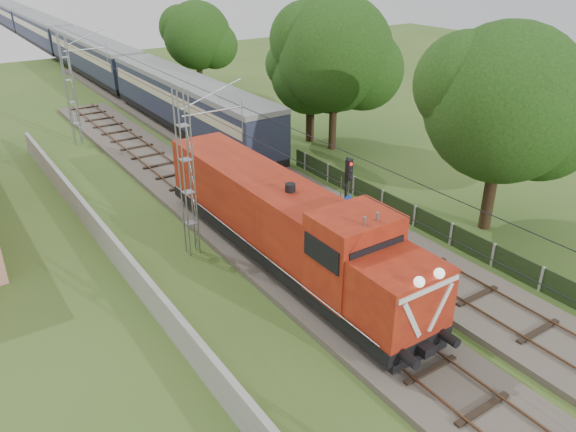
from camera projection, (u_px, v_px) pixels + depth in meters
ground at (416, 367)px, 19.97m from camera, size 140.00×140.00×0.00m
track_main at (302, 276)px, 25.12m from camera, size 4.20×70.00×0.45m
track_side at (251, 167)px, 37.34m from camera, size 4.20×80.00×0.45m
catenary at (188, 175)px, 25.69m from camera, size 3.31×70.00×8.00m
boundary_wall at (121, 259)px, 25.34m from camera, size 0.25×40.00×1.50m
fence at (493, 255)px, 25.97m from camera, size 0.12×32.00×1.20m
locomotive at (284, 222)px, 25.29m from camera, size 3.09×17.63×4.48m
coach_rake at (42, 29)px, 80.08m from camera, size 3.26×122.03×3.77m
signal_post at (347, 188)px, 26.34m from camera, size 0.52×0.41×4.74m
tree_a at (506, 105)px, 27.01m from camera, size 8.14×7.76×10.56m
tree_b at (336, 55)px, 38.45m from camera, size 8.35×7.95×10.83m
tree_c at (312, 75)px, 40.92m from camera, size 6.17×5.87×7.99m
tree_d at (198, 36)px, 54.51m from camera, size 6.84×6.52×8.87m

